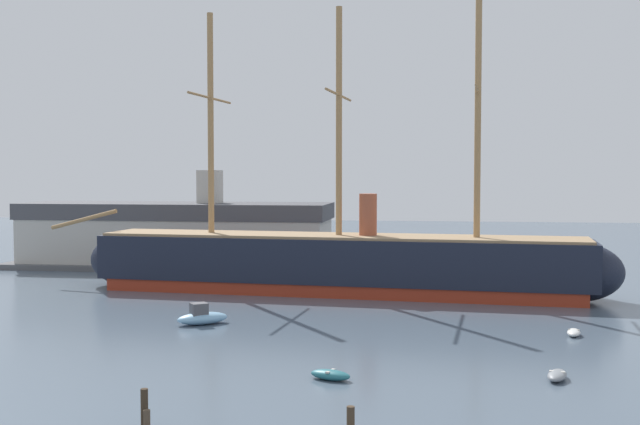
{
  "coord_description": "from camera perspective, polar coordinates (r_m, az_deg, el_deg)",
  "views": [
    {
      "loc": [
        8.1,
        -32.93,
        14.09
      ],
      "look_at": [
        -2.87,
        42.01,
        10.3
      ],
      "focal_mm": 43.94,
      "sensor_mm": 36.0,
      "label": 1
    }
  ],
  "objects": [
    {
      "name": "tall_ship",
      "position": [
        92.02,
        1.38,
        -3.66
      ],
      "size": [
        69.39,
        16.47,
        33.37
      ],
      "color": "maroon",
      "rests_on": "ground"
    },
    {
      "name": "dinghy_alongside_stern",
      "position": [
        72.02,
        18.0,
        -8.31
      ],
      "size": [
        1.56,
        2.69,
        0.6
      ],
      "color": "silver",
      "rests_on": "ground"
    },
    {
      "name": "motorboat_alongside_bow",
      "position": [
        74.41,
        -8.6,
        -7.52
      ],
      "size": [
        5.11,
        4.45,
        2.03
      ],
      "color": "#7FB2D6",
      "rests_on": "ground"
    },
    {
      "name": "dinghy_near_centre",
      "position": [
        54.51,
        0.77,
        -11.73
      ],
      "size": [
        3.18,
        2.14,
        0.69
      ],
      "color": "#236670",
      "rests_on": "ground"
    },
    {
      "name": "dockside_warehouse_left",
      "position": [
        119.77,
        -10.38,
        -1.62
      ],
      "size": [
        49.92,
        15.43,
        14.56
      ],
      "color": "#565659",
      "rests_on": "ground"
    },
    {
      "name": "dinghy_mid_right",
      "position": [
        56.79,
        16.88,
        -11.28
      ],
      "size": [
        1.97,
        3.01,
        0.66
      ],
      "color": "gray",
      "rests_on": "ground"
    },
    {
      "name": "mooring_piling_nearest",
      "position": [
        45.6,
        -12.67,
        -13.75
      ],
      "size": [
        0.41,
        0.41,
        2.21
      ],
      "primitive_type": "cylinder",
      "color": "#382B1E",
      "rests_on": "ground"
    },
    {
      "name": "mooring_piling_midwater",
      "position": [
        45.07,
        -12.5,
        -14.61
      ],
      "size": [
        0.37,
        0.37,
        1.22
      ],
      "primitive_type": "cylinder",
      "color": "#4C3D2D",
      "rests_on": "ground"
    }
  ]
}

